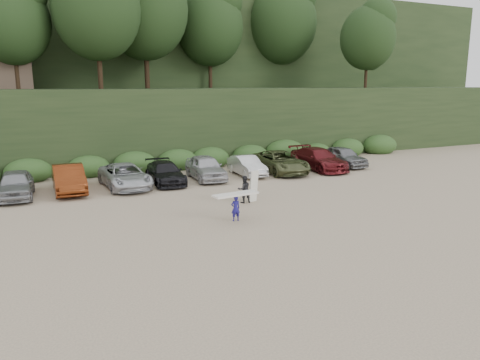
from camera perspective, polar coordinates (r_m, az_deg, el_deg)
ground at (r=22.44m, az=0.55°, el=-4.92°), size 120.00×120.00×0.00m
hillside_backdrop at (r=56.21m, az=-16.68°, el=16.11°), size 90.00×41.50×28.00m
parked_cars at (r=30.43m, az=-13.36°, el=0.68°), size 36.40×6.04×1.64m
child_surfer at (r=22.10m, az=-0.55°, el=-2.72°), size 2.30×0.86×1.35m
adult_surfer at (r=25.53m, az=0.61°, el=-1.11°), size 1.22×0.66×1.77m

